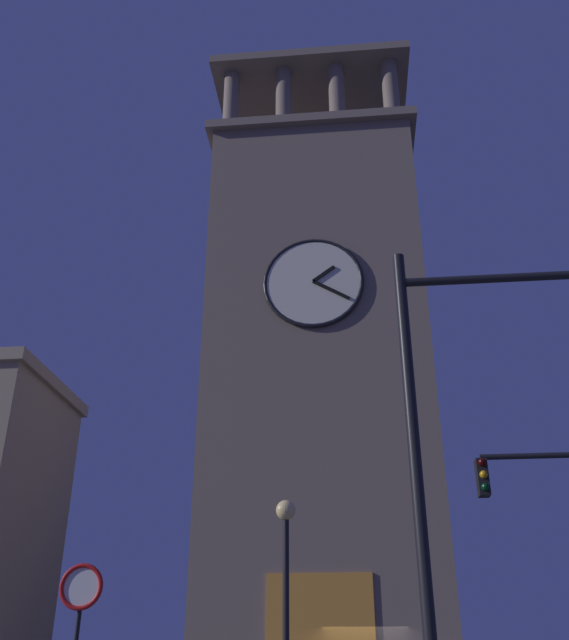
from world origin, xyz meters
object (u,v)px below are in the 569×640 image
(traffic_signal_mid, at_px, (511,403))
(clocktower, at_px, (320,386))
(street_lamp, at_px, (286,567))
(no_horn_sign, at_px, (79,604))

(traffic_signal_mid, bearing_deg, clocktower, -79.64)
(traffic_signal_mid, xyz_separation_m, street_lamp, (3.55, -6.92, -1.13))
(clocktower, xyz_separation_m, street_lamp, (0.36, 10.48, -8.05))
(clocktower, xyz_separation_m, traffic_signal_mid, (-3.18, 17.40, -6.93))
(street_lamp, relative_size, no_horn_sign, 1.54)
(no_horn_sign, bearing_deg, clocktower, -104.99)
(clocktower, distance_m, street_lamp, 13.22)
(clocktower, relative_size, traffic_signal_mid, 4.18)
(no_horn_sign, bearing_deg, street_lamp, -136.68)
(clocktower, height_order, street_lamp, clocktower)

